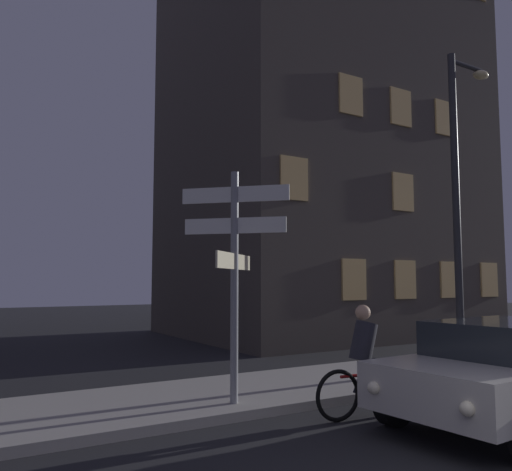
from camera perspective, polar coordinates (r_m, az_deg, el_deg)
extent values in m
cube|color=#9E9991|center=(8.74, -5.84, -17.49)|extent=(40.00, 2.62, 0.14)
cylinder|color=gray|center=(7.85, -2.41, -5.55)|extent=(0.12, 0.12, 3.50)
cube|color=white|center=(7.96, -2.37, 4.57)|extent=(1.23, 1.23, 0.24)
cube|color=white|center=(7.89, -2.39, 1.10)|extent=(1.16, 1.16, 0.24)
cube|color=beige|center=(7.85, -2.40, -2.88)|extent=(1.27, 1.27, 0.24)
cylinder|color=#2D2D30|center=(11.95, 21.32, 3.00)|extent=(0.16, 0.16, 6.84)
cylinder|color=#2D2D30|center=(13.19, 22.28, 17.00)|extent=(1.04, 0.10, 0.10)
ellipsoid|color=#F9E099|center=(13.55, 23.65, 15.99)|extent=(0.44, 0.28, 0.20)
cylinder|color=black|center=(7.57, 15.07, -17.38)|extent=(0.65, 0.26, 0.64)
cylinder|color=black|center=(9.74, 25.76, -14.23)|extent=(0.65, 0.26, 0.64)
sphere|color=#F9EFCC|center=(6.01, 22.36, -17.35)|extent=(0.16, 0.16, 0.16)
sphere|color=#F9EFCC|center=(6.78, 12.93, -16.13)|extent=(0.16, 0.16, 0.16)
torus|color=black|center=(8.25, 15.69, -16.03)|extent=(0.72, 0.14, 0.72)
torus|color=black|center=(7.60, 9.08, -17.11)|extent=(0.72, 0.14, 0.72)
cylinder|color=red|center=(7.87, 12.49, -14.79)|extent=(1.00, 0.15, 0.04)
cylinder|color=#26262D|center=(7.74, 11.82, -11.41)|extent=(0.48, 0.37, 0.61)
sphere|color=tan|center=(7.71, 11.77, -8.34)|extent=(0.22, 0.22, 0.22)
cylinder|color=black|center=(7.91, 11.79, -14.97)|extent=(0.35, 0.16, 0.55)
cylinder|color=black|center=(7.77, 12.61, -15.13)|extent=(0.35, 0.16, 0.55)
cube|color=#4C443D|center=(21.25, 7.09, 16.57)|extent=(10.55, 8.20, 19.56)
cube|color=#F2C672|center=(15.24, 10.82, -4.81)|extent=(0.90, 0.06, 1.20)
cube|color=#F2C672|center=(16.73, 16.21, -4.71)|extent=(0.90, 0.06, 1.20)
cube|color=#F2C672|center=(18.34, 20.70, -4.60)|extent=(0.90, 0.06, 1.20)
cube|color=#F2C672|center=(20.04, 24.44, -4.49)|extent=(0.90, 0.06, 1.20)
cube|color=#F2C672|center=(14.20, 4.25, 6.34)|extent=(0.90, 0.06, 1.20)
cube|color=#F2C672|center=(16.96, 15.98, 4.65)|extent=(0.90, 0.06, 1.20)
cube|color=#F2C672|center=(16.23, 10.48, 15.08)|extent=(0.90, 0.06, 1.20)
cube|color=#F2C672|center=(17.63, 15.76, 13.53)|extent=(0.90, 0.06, 1.20)
cube|color=#F2C672|center=(19.16, 20.17, 12.13)|extent=(0.90, 0.06, 1.20)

